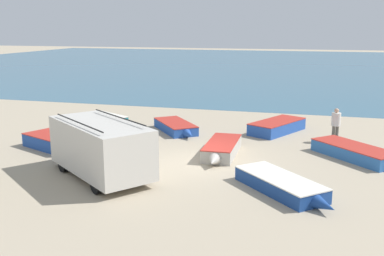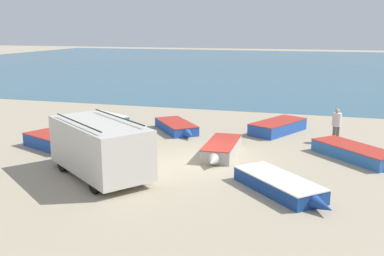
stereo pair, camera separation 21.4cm
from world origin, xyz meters
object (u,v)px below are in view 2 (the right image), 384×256
Objects in this scene: fishing_rowboat_1 at (177,127)px; fisherman_1 at (337,122)px; fishing_rowboat_0 at (281,185)px; fishing_rowboat_5 at (357,153)px; fishing_rowboat_2 at (57,141)px; fishing_rowboat_4 at (279,126)px; parked_van at (99,147)px; fishing_rowboat_6 at (221,149)px; fishing_rowboat_3 at (102,119)px.

fisherman_1 reaches higher than fishing_rowboat_1.
fishing_rowboat_0 is 0.93× the size of fishing_rowboat_5.
fishing_rowboat_2 reaches higher than fishing_rowboat_1.
fishing_rowboat_5 reaches higher than fishing_rowboat_1.
fishing_rowboat_2 is 0.89× the size of fishing_rowboat_4.
parked_van is 1.37× the size of fishing_rowboat_0.
parked_van is at bearing -15.82° from fishing_rowboat_2.
fisherman_1 reaches higher than fishing_rowboat_4.
parked_van is at bearing -41.78° from fishing_rowboat_1.
fishing_rowboat_0 is at bearing 7.74° from fishing_rowboat_2.
fishing_rowboat_1 is (0.46, 8.07, -0.93)m from parked_van.
fishing_rowboat_6 is at bearing -124.11° from fishing_rowboat_5.
fishing_rowboat_0 is 0.93× the size of fishing_rowboat_6.
fishing_rowboat_6 is 6.39m from fisherman_1.
fishing_rowboat_3 is (-0.44, 5.37, -0.02)m from fishing_rowboat_2.
fishing_rowboat_3 is at bearing 121.98° from fishing_rowboat_4.
fishing_rowboat_5 is at bearing -114.88° from parked_van.
fishing_rowboat_0 is at bearing -73.80° from fishing_rowboat_5.
fishing_rowboat_1 is 8.42m from fisherman_1.
fishing_rowboat_2 is at bearing 123.57° from fishing_rowboat_3.
fishing_rowboat_3 reaches higher than fishing_rowboat_5.
fishing_rowboat_1 is at bearing -140.72° from fishing_rowboat_6.
fishing_rowboat_4 is at bearing 176.63° from fishing_rowboat_5.
fishing_rowboat_1 is 4.90m from fishing_rowboat_3.
fishing_rowboat_6 is (7.83, 0.89, -0.02)m from fishing_rowboat_2.
parked_van is 8.14m from fishing_rowboat_1.
fisherman_1 reaches higher than fishing_rowboat_3.
fishing_rowboat_2 is at bearing -126.21° from fishing_rowboat_5.
fishing_rowboat_1 is 9.68m from fishing_rowboat_5.
fishing_rowboat_2 is at bearing -2.23° from parked_van.
fishing_rowboat_3 is at bearing 81.56° from fisherman_1.
fishing_rowboat_0 is 1.01× the size of fishing_rowboat_1.
fishing_rowboat_6 is at bearing 173.27° from fishing_rowboat_0.
fishing_rowboat_2 is 11.72m from fishing_rowboat_4.
parked_van is 11.98m from fisherman_1.
fishing_rowboat_5 reaches higher than fishing_rowboat_0.
fishing_rowboat_2 is at bearing 104.55° from fisherman_1.
parked_van is at bearing -44.64° from fishing_rowboat_6.
fishing_rowboat_5 is at bearing 34.09° from fishing_rowboat_1.
fishing_rowboat_5 is 5.93m from fishing_rowboat_6.
fishing_rowboat_6 is at bearing 29.93° from fishing_rowboat_2.
fishing_rowboat_6 reaches higher than fishing_rowboat_5.
fishing_rowboat_6 is at bearing 2.30° from fishing_rowboat_1.
fisherman_1 is at bearing 121.81° from fishing_rowboat_0.
fishing_rowboat_5 is (13.66, 1.94, -0.03)m from fishing_rowboat_2.
fishing_rowboat_2 is at bearing -85.02° from fishing_rowboat_6.
fishing_rowboat_1 is at bearing -151.70° from fishing_rowboat_5.
fishing_rowboat_2 is 5.39m from fishing_rowboat_3.
fishing_rowboat_1 is at bearing 131.85° from fishing_rowboat_4.
parked_van is 1.19× the size of fishing_rowboat_4.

